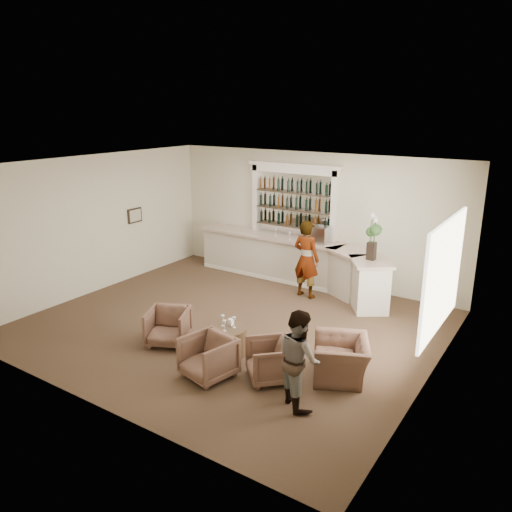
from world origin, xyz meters
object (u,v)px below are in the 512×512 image
at_px(sommelier, 306,259).
at_px(armchair_center, 208,357).
at_px(bar_counter, 295,262).
at_px(armchair_far, 341,359).
at_px(guest, 299,358).
at_px(armchair_right, 271,361).
at_px(flower_vase, 373,234).
at_px(espresso_machine, 318,235).
at_px(cocktail_table, 227,340).
at_px(armchair_left, 168,326).

relative_size(sommelier, armchair_center, 2.35).
bearing_deg(bar_counter, armchair_center, -77.85).
bearing_deg(armchair_far, bar_counter, -167.61).
distance_m(sommelier, armchair_center, 4.26).
height_order(guest, armchair_right, guest).
xyz_separation_m(guest, flower_vase, (-0.51, 4.22, 0.96)).
bearing_deg(espresso_machine, guest, -71.17).
distance_m(guest, armchair_right, 0.92).
relative_size(bar_counter, armchair_far, 5.60).
bearing_deg(cocktail_table, bar_counter, 101.43).
xyz_separation_m(sommelier, armchair_left, (-1.02, -3.65, -0.58)).
xyz_separation_m(armchair_center, espresso_machine, (-0.47, 4.95, 0.99)).
bearing_deg(cocktail_table, armchair_far, 9.98).
xyz_separation_m(guest, armchair_center, (-1.64, -0.13, -0.41)).
distance_m(bar_counter, flower_vase, 2.52).
distance_m(armchair_right, flower_vase, 4.09).
xyz_separation_m(sommelier, espresso_machine, (-0.08, 0.75, 0.42)).
height_order(cocktail_table, armchair_right, armchair_right).
relative_size(bar_counter, sommelier, 3.07).
xyz_separation_m(sommelier, guest, (2.03, -4.07, -0.16)).
relative_size(sommelier, armchair_right, 2.47).
relative_size(cocktail_table, guest, 0.46).
bearing_deg(armchair_right, espresso_machine, 153.06).
height_order(guest, espresso_machine, espresso_machine).
xyz_separation_m(guest, armchair_right, (-0.72, 0.37, -0.43)).
bearing_deg(armchair_center, armchair_right, 41.71).
distance_m(sommelier, armchair_far, 3.77).
relative_size(armchair_left, flower_vase, 0.74).
bearing_deg(armchair_far, armchair_left, -104.37).
xyz_separation_m(armchair_left, flower_vase, (2.54, 3.79, 1.38)).
relative_size(armchair_center, armchair_far, 0.78).
bearing_deg(espresso_machine, bar_counter, -178.19).
bearing_deg(bar_counter, cocktail_table, -78.57).
bearing_deg(armchair_far, flower_vase, 167.08).
distance_m(armchair_center, armchair_far, 2.22).
height_order(bar_counter, flower_vase, flower_vase).
distance_m(bar_counter, guest, 5.47).
distance_m(espresso_machine, flower_vase, 1.75).
height_order(guest, armchair_left, guest).
xyz_separation_m(armchair_far, espresso_machine, (-2.32, 3.73, 1.02)).
bearing_deg(espresso_machine, armchair_far, -62.86).
xyz_separation_m(armchair_left, armchair_right, (2.33, -0.05, -0.01)).
xyz_separation_m(armchair_center, armchair_right, (0.92, 0.50, -0.02)).
height_order(sommelier, espresso_machine, sommelier).
height_order(armchair_center, armchair_right, armchair_center).
relative_size(armchair_center, flower_vase, 0.76).
relative_size(armchair_right, armchair_far, 0.74).
height_order(sommelier, guest, sommelier).
xyz_separation_m(armchair_right, flower_vase, (0.21, 3.84, 1.38)).
bearing_deg(bar_counter, guest, -60.52).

